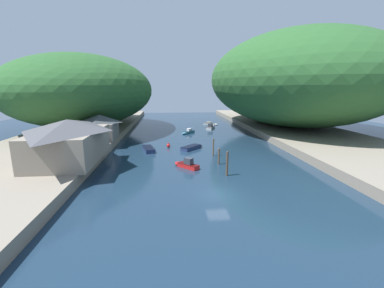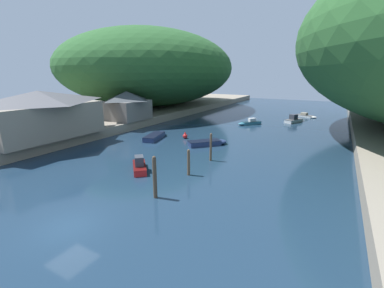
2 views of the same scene
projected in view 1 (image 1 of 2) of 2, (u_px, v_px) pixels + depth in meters
The scene contains 19 objects.
water_surface at pixel (193, 140), 57.92m from camera, with size 130.00×130.00×0.00m, color #192D42.
left_bank at pixel (67, 139), 55.34m from camera, with size 22.00×120.00×1.41m.
right_bank at pixel (309, 135), 60.18m from camera, with size 22.00×120.00×1.41m.
hillside_left at pixel (83, 91), 69.22m from camera, with size 36.94×51.71×18.87m.
hillside_right at pixel (294, 80), 68.93m from camera, with size 43.78×61.30×24.66m.
waterfront_building at pixel (69, 140), 36.26m from camera, with size 8.82×14.39×5.94m.
boathouse_shed at pixel (100, 127), 51.41m from camera, with size 6.57×7.34×5.04m.
boat_navy_launch at pixel (188, 132), 66.48m from camera, with size 3.85×4.38×1.22m.
boat_yellow_tender at pixel (148, 148), 48.81m from camera, with size 3.10×6.07×0.73m.
boat_far_right_bank at pixel (193, 147), 49.96m from camera, with size 4.89×5.10×0.69m.
boat_white_cruiser at pixel (211, 124), 82.03m from camera, with size 4.87×3.13×0.93m.
boat_far_upstream at pixel (186, 164), 38.28m from camera, with size 3.88×3.99×1.56m.
boat_small_dinghy at pixel (211, 127), 74.07m from camera, with size 3.41×5.40×1.63m.
mooring_post_nearest at pixel (227, 163), 34.41m from camera, with size 0.31×0.31×3.44m.
mooring_post_second at pixel (219, 156), 39.67m from camera, with size 0.28×0.28×2.58m.
mooring_post_middle at pixel (213, 147), 44.36m from camera, with size 0.25×0.25×3.17m.
channel_buoy_near at pixel (168, 145), 51.07m from camera, with size 0.70×0.70×1.05m.
person_on_quay at pixel (63, 166), 31.13m from camera, with size 0.22×0.38×1.69m.
person_by_boathouse at pixel (76, 161), 33.07m from camera, with size 0.29×0.42×1.69m.
Camera 1 is at (-5.37, -26.47, 11.73)m, focal length 24.00 mm.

